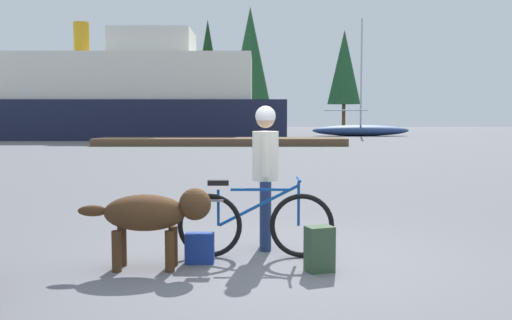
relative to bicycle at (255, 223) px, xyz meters
The scene contains 13 objects.
ground_plane 0.51m from the bicycle, 33.30° to the right, with size 160.00×160.00×0.00m, color slate.
bicycle is the anchor object (origin of this frame).
person_cyclist 0.81m from the bicycle, 73.54° to the left, with size 0.32×0.53×1.76m.
dog 1.21m from the bicycle, 155.75° to the right, with size 1.43×0.46×0.87m.
backpack 0.93m from the bicycle, 41.20° to the right, with size 0.28×0.20×0.48m, color #334C33.
handbag_pannier 0.70m from the bicycle, 157.63° to the right, with size 0.32×0.18×0.34m, color navy.
dock_pier 25.94m from the bicycle, 94.34° to the left, with size 13.93×2.97×0.40m, color brown.
ferry_boat 36.69m from the bicycle, 105.17° to the left, with size 23.46×8.35×8.32m.
sailboat_moored 41.47m from the bicycle, 78.10° to the left, with size 7.88×2.21×9.44m.
pine_tree_far_left 52.93m from the bicycle, 105.50° to the left, with size 3.74×3.74×10.29m.
pine_tree_center 52.10m from the bicycle, 90.61° to the left, with size 4.10×4.10×12.45m.
pine_tree_far_right 51.73m from the bicycle, 80.27° to the left, with size 3.25×3.25×10.05m.
pine_tree_mid_back 58.04m from the bicycle, 95.24° to the left, with size 3.19×3.19×12.15m.
Camera 1 is at (-0.24, -6.43, 1.64)m, focal length 40.57 mm.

